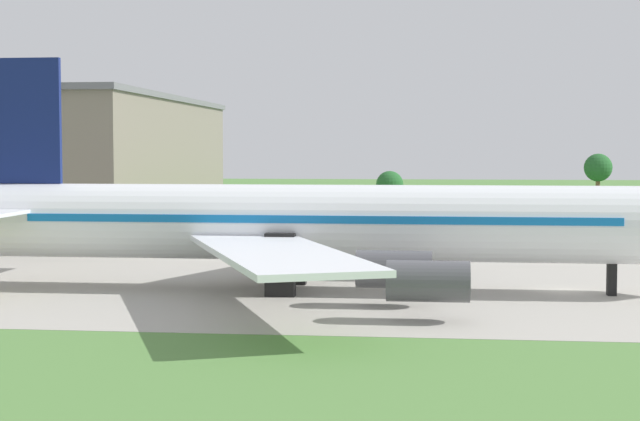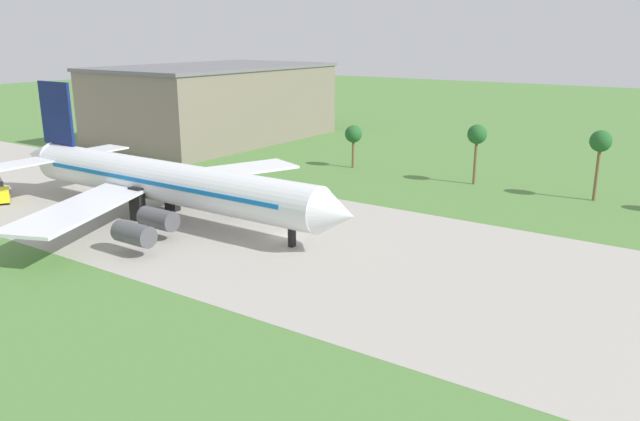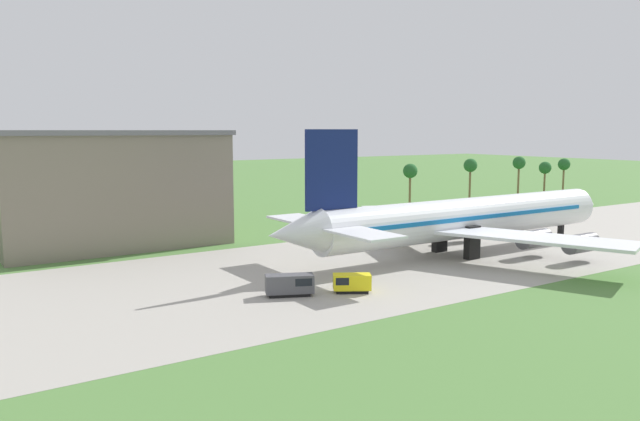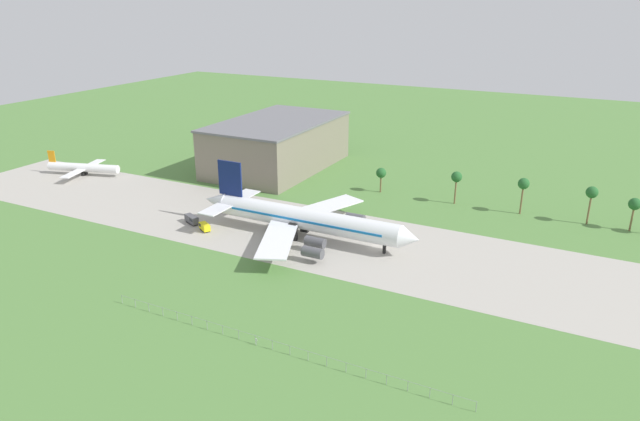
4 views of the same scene
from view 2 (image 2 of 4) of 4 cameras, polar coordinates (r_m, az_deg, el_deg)
The scene contains 6 objects.
ground_plane at distance 87.09m, azimuth -3.44°, elevation -2.48°, with size 600.00×600.00×0.00m, color #517F3D.
taxiway_strip at distance 87.09m, azimuth -3.44°, elevation -2.47°, with size 320.00×44.00×0.02m.
jet_airliner at distance 98.36m, azimuth -14.38°, elevation 2.62°, with size 69.46×55.06×19.61m.
baggage_tug at distance 117.42m, azimuth -27.00°, elevation 1.24°, with size 4.91×4.04×2.25m.
terminal_building at distance 169.15m, azimuth -9.51°, elevation 9.68°, with size 36.72×61.20×19.49m.
palm_tree_row at distance 113.68m, azimuth 26.11°, elevation 4.90°, with size 92.14×3.60×12.14m.
Camera 2 is at (50.85, -65.20, 27.37)m, focal length 35.00 mm.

